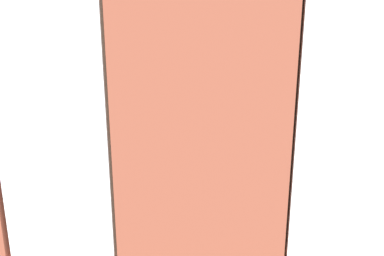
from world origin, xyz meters
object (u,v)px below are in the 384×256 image
object	(u,v)px
couch_left	(347,171)
potted_plant_corner_near_left	(315,117)
potted_plant_near_tv	(42,156)
potted_plant_between_couches	(303,214)
couch_by_window	(164,241)
media_console	(35,161)
potted_plant_mid_room_small	(225,149)
candle_jar	(150,167)
coffee_table	(182,171)
cup_ceramic	(209,161)
papasan_chair	(151,132)
remote_gray	(182,168)
table_plant_small	(169,158)
tv_flatscreen	(31,123)

from	to	relation	value
couch_left	potted_plant_corner_near_left	world-z (taller)	potted_plant_corner_near_left
potted_plant_near_tv	potted_plant_between_couches	world-z (taller)	potted_plant_near_tv
couch_by_window	media_console	xyz separation A→B (m)	(2.27, -2.42, -0.03)
potted_plant_mid_room_small	candle_jar	bearing A→B (deg)	43.91
candle_jar	coffee_table	bearing A→B (deg)	-164.85
cup_ceramic	papasan_chair	bearing A→B (deg)	-59.34
papasan_chair	potted_plant_corner_near_left	world-z (taller)	potted_plant_corner_near_left
remote_gray	candle_jar	bearing A→B (deg)	50.79
cup_ceramic	table_plant_small	distance (m)	0.61
cup_ceramic	tv_flatscreen	bearing A→B (deg)	-9.53
cup_ceramic	potted_plant_mid_room_small	distance (m)	0.91
couch_by_window	potted_plant_corner_near_left	bearing A→B (deg)	-124.51
remote_gray	potted_plant_near_tv	world-z (taller)	potted_plant_near_tv
potted_plant_near_tv	remote_gray	bearing A→B (deg)	-167.83
couch_left	potted_plant_near_tv	size ratio (longest dim) A/B	1.75
tv_flatscreen	potted_plant_near_tv	size ratio (longest dim) A/B	0.89
couch_left	coffee_table	distance (m)	2.48
media_console	potted_plant_near_tv	distance (m)	1.23
cup_ceramic	candle_jar	distance (m)	0.90
couch_left	media_console	size ratio (longest dim) A/B	1.75
remote_gray	tv_flatscreen	bearing A→B (deg)	21.28
couch_by_window	potted_plant_corner_near_left	distance (m)	4.89
cup_ceramic	papasan_chair	world-z (taller)	papasan_chair
potted_plant_mid_room_small	table_plant_small	bearing A→B (deg)	44.85
tv_flatscreen	table_plant_small	bearing A→B (deg)	166.95
remote_gray	potted_plant_near_tv	bearing A→B (deg)	47.81
couch_by_window	remote_gray	xyz separation A→B (m)	(-0.13, -1.81, 0.09)
couch_left	cup_ceramic	bearing A→B (deg)	-89.13
coffee_table	potted_plant_near_tv	world-z (taller)	potted_plant_near_tv
couch_by_window	potted_plant_between_couches	xyz separation A→B (m)	(-1.38, -0.05, 0.27)
potted_plant_corner_near_left	potted_plant_mid_room_small	distance (m)	2.29
tv_flatscreen	potted_plant_near_tv	world-z (taller)	tv_flatscreen
tv_flatscreen	potted_plant_mid_room_small	size ratio (longest dim) A/B	1.80
potted_plant_near_tv	potted_plant_mid_room_small	bearing A→B (deg)	-151.40
papasan_chair	potted_plant_between_couches	size ratio (longest dim) A/B	1.00
papasan_chair	cup_ceramic	bearing A→B (deg)	120.66
cup_ceramic	media_console	world-z (taller)	media_console
tv_flatscreen	potted_plant_corner_near_left	world-z (taller)	potted_plant_corner_near_left
potted_plant_near_tv	media_console	bearing A→B (deg)	-61.44
potted_plant_near_tv	potted_plant_between_couches	size ratio (longest dim) A/B	1.04
coffee_table	potted_plant_between_couches	bearing A→B (deg)	125.54
couch_by_window	media_console	distance (m)	3.32
couch_left	potted_plant_corner_near_left	distance (m)	2.14
potted_plant_corner_near_left	potted_plant_between_couches	size ratio (longest dim) A/B	1.19
media_console	potted_plant_mid_room_small	world-z (taller)	media_console
papasan_chair	potted_plant_mid_room_small	size ratio (longest dim) A/B	1.96
potted_plant_between_couches	papasan_chair	bearing A→B (deg)	-62.73
remote_gray	media_console	distance (m)	2.48
cup_ceramic	potted_plant_between_couches	world-z (taller)	potted_plant_between_couches
tv_flatscreen	papasan_chair	size ratio (longest dim) A/B	0.92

